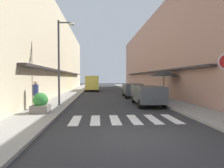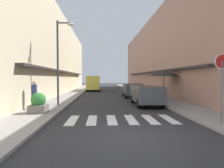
% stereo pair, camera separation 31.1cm
% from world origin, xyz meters
% --- Properties ---
extents(ground_plane, '(99.25, 99.25, 0.00)m').
position_xyz_m(ground_plane, '(0.00, 18.05, 0.00)').
color(ground_plane, '#2B2B2D').
extents(sidewalk_left, '(2.32, 63.16, 0.12)m').
position_xyz_m(sidewalk_left, '(-4.54, 18.05, 0.06)').
color(sidewalk_left, gray).
rests_on(sidewalk_left, ground_plane).
extents(sidewalk_right, '(2.32, 63.16, 0.12)m').
position_xyz_m(sidewalk_right, '(4.54, 18.05, 0.06)').
color(sidewalk_right, gray).
rests_on(sidewalk_right, ground_plane).
extents(building_row_left, '(5.50, 42.60, 10.05)m').
position_xyz_m(building_row_left, '(-8.20, 19.30, 5.02)').
color(building_row_left, beige).
rests_on(building_row_left, ground_plane).
extents(building_row_right, '(5.50, 42.60, 10.17)m').
position_xyz_m(building_row_right, '(8.20, 19.30, 5.08)').
color(building_row_right, '#A87A6B').
rests_on(building_row_right, ground_plane).
extents(crosswalk, '(5.20, 2.20, 0.01)m').
position_xyz_m(crosswalk, '(-0.00, 2.87, 0.01)').
color(crosswalk, silver).
rests_on(crosswalk, ground_plane).
extents(parked_car_near, '(1.86, 4.27, 1.47)m').
position_xyz_m(parked_car_near, '(2.34, 7.49, 0.92)').
color(parked_car_near, '#4C5156').
rests_on(parked_car_near, ground_plane).
extents(parked_car_mid, '(1.94, 3.99, 1.47)m').
position_xyz_m(parked_car_mid, '(2.34, 13.64, 0.92)').
color(parked_car_mid, '#4C5156').
rests_on(parked_car_mid, ground_plane).
extents(delivery_van, '(2.01, 5.40, 2.37)m').
position_xyz_m(delivery_van, '(-2.19, 23.60, 1.41)').
color(delivery_van, '#D8CC4C').
rests_on(delivery_van, ground_plane).
extents(round_street_sign, '(0.65, 0.07, 2.92)m').
position_xyz_m(round_street_sign, '(3.98, 1.22, 2.36)').
color(round_street_sign, slate).
rests_on(round_street_sign, sidewalk_right).
extents(street_lamp, '(1.19, 0.28, 5.97)m').
position_xyz_m(street_lamp, '(-3.89, 7.38, 3.72)').
color(street_lamp, '#38383D').
rests_on(street_lamp, sidewalk_left).
extents(cafe_umbrella, '(2.79, 2.79, 2.63)m').
position_xyz_m(cafe_umbrella, '(4.63, 10.38, 2.47)').
color(cafe_umbrella, '#262626').
rests_on(cafe_umbrella, sidewalk_right).
extents(planter_corner, '(0.91, 0.91, 1.11)m').
position_xyz_m(planter_corner, '(-4.46, 4.37, 0.63)').
color(planter_corner, slate).
rests_on(planter_corner, sidewalk_left).
extents(pedestrian_walking_near, '(0.34, 0.34, 1.75)m').
position_xyz_m(pedestrian_walking_near, '(-5.13, 5.67, 1.04)').
color(pedestrian_walking_near, '#282B33').
rests_on(pedestrian_walking_near, sidewalk_left).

